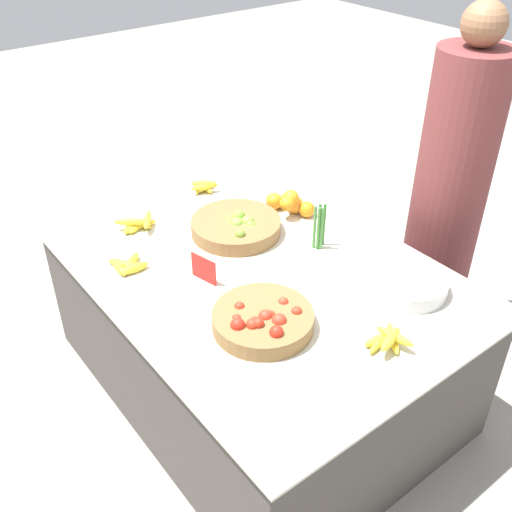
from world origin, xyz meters
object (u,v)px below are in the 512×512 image
price_sign (204,269)px  vendor_person (448,199)px  tomato_basket (263,320)px  lime_bowl (237,226)px  metal_bowl (407,283)px

price_sign → vendor_person: 1.14m
tomato_basket → price_sign: 0.35m
lime_bowl → tomato_basket: (0.54, -0.29, 0.00)m
tomato_basket → lime_bowl: bearing=152.1°
lime_bowl → tomato_basket: tomato_basket is taller
lime_bowl → price_sign: bearing=-56.3°
tomato_basket → price_sign: price_sign is taller
vendor_person → tomato_basket: bearing=-84.7°
vendor_person → price_sign: bearing=-102.2°
lime_bowl → vendor_person: 0.94m
lime_bowl → vendor_person: vendor_person is taller
lime_bowl → metal_bowl: bearing=20.5°
price_sign → tomato_basket: bearing=-12.4°
vendor_person → metal_bowl: bearing=-65.2°
metal_bowl → vendor_person: bearing=114.8°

